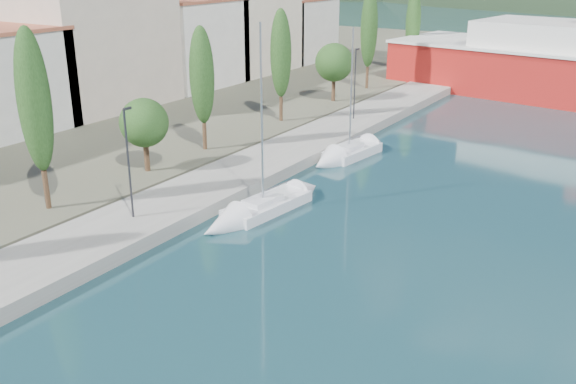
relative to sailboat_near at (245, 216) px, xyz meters
The scene contains 7 objects.
quay 10.29m from the sailboat_near, 115.12° to the left, with size 5.00×88.00×0.80m, color gray.
land_strip 46.56m from the sailboat_near, 155.49° to the left, with size 70.00×148.00×0.70m, color #565644.
town_buildings 34.44m from the sailboat_near, 143.54° to the left, with size 9.20×69.20×11.30m.
tree_row 19.87m from the sailboat_near, 120.13° to the left, with size 3.71×65.66×10.44m.
lamp_posts 6.28m from the sailboat_near, 150.64° to the right, with size 0.15×48.53×6.06m.
sailboat_near is the anchor object (origin of this frame).
sailboat_mid 12.89m from the sailboat_near, 93.43° to the left, with size 3.13×7.30×10.40m.
Camera 1 is at (15.54, -10.67, 14.26)m, focal length 40.00 mm.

